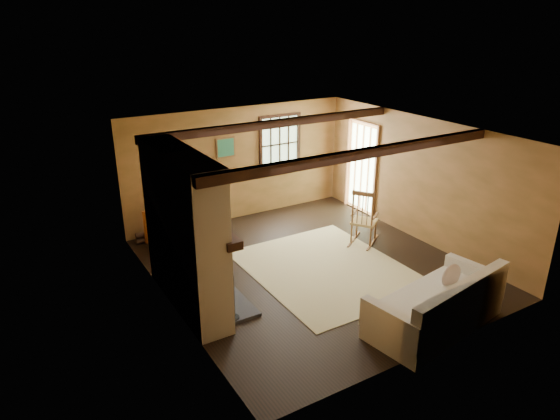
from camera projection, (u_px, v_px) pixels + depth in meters
ground at (310, 267)px, 8.77m from camera, size 5.50×5.50×0.00m
room_envelope at (315, 173)px, 8.48m from camera, size 5.02×5.52×2.44m
fireplace at (186, 237)px, 7.30m from camera, size 1.02×2.30×2.40m
rug at (326, 269)px, 8.70m from camera, size 2.50×3.00×0.01m
rocking_chair at (364, 220)px, 9.55m from camera, size 0.89×0.79×1.10m
sofa at (438, 308)px, 6.99m from camera, size 2.24×1.25×0.86m
firewood_pile at (152, 235)px, 9.75m from camera, size 0.62×0.11×0.23m
laundry_basket at (217, 219)px, 10.45m from camera, size 0.58×0.49×0.30m
basket_pillow at (216, 207)px, 10.35m from camera, size 0.52×0.47×0.21m
armchair at (175, 226)px, 9.48m from camera, size 1.15×1.16×0.78m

